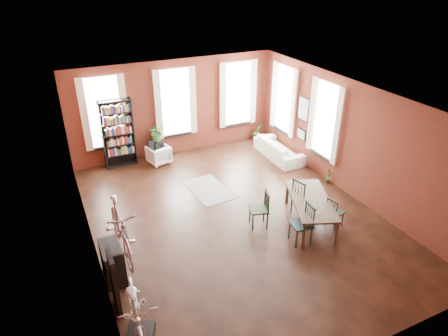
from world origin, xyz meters
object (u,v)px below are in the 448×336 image
dining_chair_b (259,209)px  dining_chair_d (303,196)px  bookshelf (118,134)px  bicycle_floor (134,292)px  dining_chair_a (301,224)px  cream_sofa (279,146)px  dining_chair_c (335,212)px  white_armchair (159,154)px  console_table (113,262)px  dining_table (310,211)px  bike_trainer (140,334)px  plant_stand (158,150)px

dining_chair_b → dining_chair_d: bearing=107.1°
bookshelf → bicycle_floor: bookshelf is taller
dining_chair_a → dining_chair_d: (0.75, 1.00, 0.02)m
dining_chair_d → bookshelf: size_ratio=0.47×
cream_sofa → bicycle_floor: 8.06m
dining_chair_c → bicycle_floor: size_ratio=0.43×
white_armchair → console_table: bearing=50.3°
white_armchair → dining_chair_a: bearing=95.5°
dining_table → bookshelf: (-3.62, 5.28, 0.76)m
dining_chair_b → bike_trainer: 4.13m
dining_chair_c → cream_sofa: size_ratio=0.38×
dining_table → dining_chair_d: bearing=100.8°
dining_table → plant_stand: (-2.40, 5.19, -0.01)m
dining_chair_d → console_table: (-4.98, -0.35, -0.12)m
dining_chair_c → plant_stand: bearing=15.9°
plant_stand → bicycle_floor: bearing=-109.5°
dining_chair_c → console_table: console_table is taller
cream_sofa → dining_chair_d: bearing=158.4°
dining_chair_c → bookshelf: bookshelf is taller
dining_chair_c → plant_stand: 6.26m
white_armchair → bicycle_floor: (-2.33, -6.49, 0.71)m
bike_trainer → plant_stand: bearing=70.6°
console_table → dining_chair_b: bearing=5.4°
bookshelf → console_table: 5.40m
white_armchair → bicycle_floor: size_ratio=0.37×
dining_chair_b → bicycle_floor: (-3.57, -2.03, 0.57)m
dining_chair_c → bike_trainer: (-5.30, -1.26, -0.33)m
bicycle_floor → plant_stand: bearing=76.0°
dining_chair_d → white_armchair: 5.14m
bike_trainer → dining_table: bearing=18.7°
dining_chair_a → dining_chair_b: dining_chair_a is taller
bookshelf → dining_chair_d: bearing=-52.6°
dining_chair_c → bike_trainer: dining_chair_c is taller
cream_sofa → dining_chair_c: bearing=168.1°
cream_sofa → plant_stand: size_ratio=3.15×
dining_chair_c → white_armchair: bearing=17.9°
cream_sofa → console_table: size_ratio=2.60×
cream_sofa → bicycle_floor: size_ratio=1.14×
bicycle_floor → dining_table: bearing=24.0°
dining_chair_b → dining_chair_d: 1.32m
dining_chair_c → bookshelf: (-4.12, 5.65, 0.70)m
dining_chair_d → white_armchair: (-2.56, 4.45, -0.18)m
dining_chair_d → console_table: 5.00m
dining_chair_a → cream_sofa: dining_chair_a is taller
dining_chair_d → cream_sofa: size_ratio=0.50×
dining_chair_d → bike_trainer: dining_chair_d is taller
dining_chair_a → dining_chair_d: dining_chair_d is taller
plant_stand → bicycle_floor: 7.24m
plant_stand → console_table: bearing=-116.1°
bike_trainer → plant_stand: plant_stand is taller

